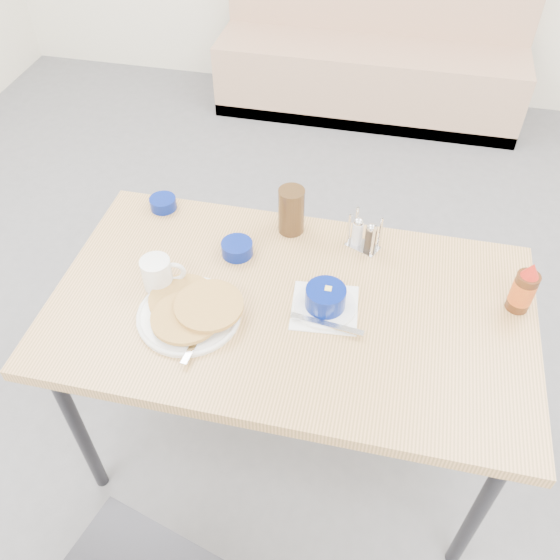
% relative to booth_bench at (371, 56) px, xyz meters
% --- Properties ---
extents(ground, '(6.00, 6.00, 0.00)m').
position_rel_booth_bench_xyz_m(ground, '(0.00, -2.78, -0.35)').
color(ground, slate).
rests_on(ground, ground).
extents(booth_bench, '(1.90, 0.56, 1.22)m').
position_rel_booth_bench_xyz_m(booth_bench, '(0.00, 0.00, 0.00)').
color(booth_bench, tan).
rests_on(booth_bench, ground).
extents(dining_table, '(1.40, 0.80, 0.76)m').
position_rel_booth_bench_xyz_m(dining_table, '(0.00, -2.53, 0.35)').
color(dining_table, tan).
rests_on(dining_table, ground).
extents(pancake_plate, '(0.30, 0.32, 0.05)m').
position_rel_booth_bench_xyz_m(pancake_plate, '(-0.27, -2.64, 0.43)').
color(pancake_plate, white).
rests_on(pancake_plate, dining_table).
extents(coffee_mug, '(0.13, 0.09, 0.10)m').
position_rel_booth_bench_xyz_m(coffee_mug, '(-0.40, -2.54, 0.46)').
color(coffee_mug, white).
rests_on(coffee_mug, dining_table).
extents(grits_setting, '(0.23, 0.21, 0.08)m').
position_rel_booth_bench_xyz_m(grits_setting, '(0.10, -2.53, 0.44)').
color(grits_setting, white).
rests_on(grits_setting, dining_table).
extents(creamer_bowl, '(0.09, 0.09, 0.04)m').
position_rel_booth_bench_xyz_m(creamer_bowl, '(-0.52, -2.19, 0.43)').
color(creamer_bowl, navy).
rests_on(creamer_bowl, dining_table).
extents(butter_bowl, '(0.10, 0.10, 0.04)m').
position_rel_booth_bench_xyz_m(butter_bowl, '(-0.21, -2.36, 0.43)').
color(butter_bowl, navy).
rests_on(butter_bowl, dining_table).
extents(amber_tumbler, '(0.09, 0.09, 0.16)m').
position_rel_booth_bench_xyz_m(amber_tumbler, '(-0.07, -2.21, 0.49)').
color(amber_tumbler, '#3D2713').
rests_on(amber_tumbler, dining_table).
extents(condiment_caddy, '(0.12, 0.10, 0.12)m').
position_rel_booth_bench_xyz_m(condiment_caddy, '(0.17, -2.24, 0.45)').
color(condiment_caddy, silver).
rests_on(condiment_caddy, dining_table).
extents(syrup_bottle, '(0.07, 0.07, 0.17)m').
position_rel_booth_bench_xyz_m(syrup_bottle, '(0.64, -2.41, 0.49)').
color(syrup_bottle, '#47230F').
rests_on(syrup_bottle, dining_table).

